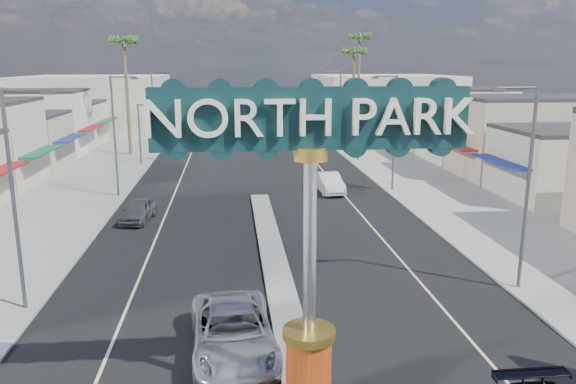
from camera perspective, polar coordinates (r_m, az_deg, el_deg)
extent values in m
plane|color=gray|center=(43.52, -3.00, -0.17)|extent=(160.00, 160.00, 0.00)
cube|color=black|center=(43.52, -3.00, -0.17)|extent=(20.00, 120.00, 0.01)
cube|color=gray|center=(28.18, -1.31, -7.41)|extent=(1.30, 30.00, 0.16)
cube|color=gray|center=(45.07, -21.07, -0.50)|extent=(8.00, 120.00, 0.12)
cube|color=gray|center=(46.33, 14.56, 0.31)|extent=(8.00, 120.00, 0.12)
cube|color=#B7B29E|center=(61.55, 19.33, 5.83)|extent=(12.00, 42.00, 6.00)
cube|color=#B7B29E|center=(89.77, -18.91, 8.53)|extent=(20.00, 20.00, 8.00)
cube|color=beige|center=(90.78, 9.63, 9.09)|extent=(20.00, 20.00, 8.00)
cylinder|color=#B72D0E|center=(16.86, 2.10, -17.84)|extent=(1.30, 1.30, 2.20)
cylinder|color=gold|center=(16.27, 2.14, -14.14)|extent=(1.50, 1.50, 0.25)
cylinder|color=#B7B7BC|center=(15.28, 2.22, -5.68)|extent=(0.36, 0.36, 4.80)
cylinder|color=gold|center=(14.66, 2.31, 3.90)|extent=(0.90, 0.90, 0.35)
cube|color=#0E2A2B|center=(14.54, 2.34, 7.50)|extent=(8.20, 0.50, 1.60)
cylinder|color=#47474C|center=(57.45, -14.85, 5.66)|extent=(0.18, 0.18, 6.00)
cylinder|color=#47474C|center=(56.84, -12.50, 8.65)|extent=(5.00, 0.12, 0.12)
cube|color=black|center=(56.68, -10.45, 8.23)|extent=(0.32, 0.32, 1.00)
sphere|color=red|center=(56.48, -10.48, 8.53)|extent=(0.22, 0.22, 0.22)
cylinder|color=#47474C|center=(58.24, 7.18, 6.09)|extent=(0.18, 0.18, 6.00)
cylinder|color=#47474C|center=(57.45, 4.80, 8.95)|extent=(5.00, 0.12, 0.12)
cube|color=black|center=(57.16, 2.79, 8.46)|extent=(0.32, 0.32, 1.00)
sphere|color=red|center=(56.95, 2.83, 8.77)|extent=(0.22, 0.22, 0.22)
cylinder|color=#47474C|center=(24.51, -26.08, -1.08)|extent=(0.16, 0.16, 9.00)
cylinder|color=#47474C|center=(23.62, -25.08, 9.37)|extent=(1.80, 0.10, 0.10)
cube|color=#47474C|center=(23.38, -23.18, 9.27)|extent=(0.50, 0.22, 0.15)
cylinder|color=#47474C|center=(43.52, -17.21, 5.28)|extent=(0.16, 0.16, 9.00)
cylinder|color=#47474C|center=(43.02, -16.41, 11.15)|extent=(1.80, 0.10, 0.10)
cube|color=#47474C|center=(42.89, -15.33, 11.07)|extent=(0.50, 0.22, 0.15)
cylinder|color=#47474C|center=(65.12, -13.51, 7.88)|extent=(0.16, 0.16, 9.00)
cylinder|color=#47474C|center=(64.79, -12.92, 11.79)|extent=(1.80, 0.10, 0.10)
cube|color=#47474C|center=(64.70, -12.19, 11.73)|extent=(0.50, 0.22, 0.15)
cylinder|color=#47474C|center=(26.23, 23.15, 0.05)|extent=(0.16, 0.16, 9.00)
cylinder|color=#47474C|center=(25.26, 22.23, 9.78)|extent=(1.80, 0.10, 0.10)
cube|color=#47474C|center=(24.90, 20.57, 9.65)|extent=(0.50, 0.22, 0.15)
cylinder|color=#47474C|center=(44.51, 10.76, 5.80)|extent=(0.16, 0.16, 9.00)
cylinder|color=#47474C|center=(43.95, 9.86, 11.50)|extent=(1.80, 0.10, 0.10)
cube|color=#47474C|center=(43.74, 8.82, 11.40)|extent=(0.50, 0.22, 0.15)
cylinder|color=#47474C|center=(65.79, 5.30, 8.23)|extent=(0.16, 0.16, 9.00)
cylinder|color=#47474C|center=(65.41, 4.59, 12.08)|extent=(1.80, 0.10, 0.10)
cube|color=#47474C|center=(65.27, 3.88, 12.00)|extent=(0.50, 0.22, 0.15)
cylinder|color=brown|center=(63.40, -15.99, 8.97)|extent=(0.36, 0.36, 12.00)
cylinder|color=brown|center=(70.11, 6.64, 9.31)|extent=(0.36, 0.36, 11.00)
cylinder|color=brown|center=(76.34, 7.17, 10.34)|extent=(0.36, 0.36, 13.00)
imported|color=silver|center=(20.02, -5.62, -13.98)|extent=(3.21, 6.25, 1.69)
imported|color=#5B5C60|center=(37.09, -15.00, -1.84)|extent=(2.14, 4.22, 1.38)
imported|color=silver|center=(43.91, 4.18, 0.95)|extent=(1.94, 4.75, 1.53)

